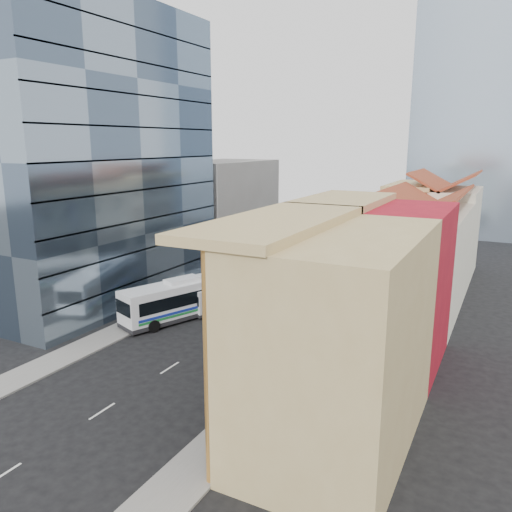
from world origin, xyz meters
The scene contains 13 objects.
ground centered at (0.00, 0.00, 0.00)m, with size 200.00×200.00×0.00m, color black.
sidewalk_right centered at (8.50, 22.00, 0.07)m, with size 3.00×90.00×0.15m, color slate.
sidewalk_left centered at (-8.50, 22.00, 0.07)m, with size 3.00×90.00×0.15m, color slate.
shophouse_tan centered at (14.00, 5.00, 6.00)m, with size 8.00×14.00×12.00m, color tan.
shophouse_red centered at (14.00, 17.00, 6.00)m, with size 8.00×10.00×12.00m, color #A61220.
shophouse_cream_near centered at (14.00, 26.50, 5.00)m, with size 8.00×9.00×10.00m, color silver.
shophouse_cream_mid centered at (14.00, 35.50, 5.00)m, with size 8.00×9.00×10.00m, color silver.
shophouse_cream_far centered at (14.00, 46.00, 5.50)m, with size 8.00×12.00×11.00m, color silver.
office_tower centered at (-17.00, 19.00, 15.00)m, with size 12.00×26.00×30.00m, color #3C4C60.
office_block_far centered at (-16.00, 42.00, 7.00)m, with size 10.00×18.00×14.00m, color gray.
bus_left_near centered at (-5.50, 17.53, 2.01)m, with size 2.94×12.54×4.02m, color silver, non-canonical shape.
bus_left_far centered at (-3.12, 22.44, 1.55)m, with size 2.26×9.65×3.10m, color silver, non-canonical shape.
bus_right centered at (3.11, 19.43, 1.66)m, with size 2.42×10.34×3.31m, color silver, non-canonical shape.
Camera 1 is at (21.75, -19.82, 16.55)m, focal length 35.00 mm.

